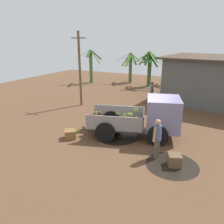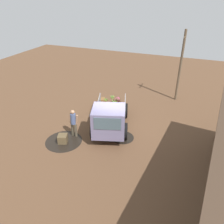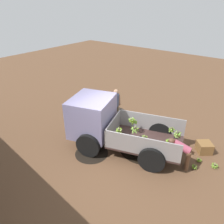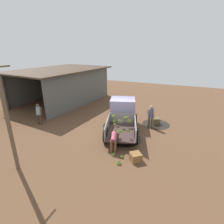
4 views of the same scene
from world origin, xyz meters
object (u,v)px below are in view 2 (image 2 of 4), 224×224
at_px(person_worker_loading, 118,101).
at_px(person_bystander_near_shed, 221,126).
at_px(cargo_truck, 109,119).
at_px(banana_bunch_on_ground_2, 114,101).
at_px(wooden_crate_0, 102,101).
at_px(banana_bunch_on_ground_0, 117,105).
at_px(banana_bunch_on_ground_1, 111,104).
at_px(utility_pole, 180,66).
at_px(person_foreground_visitor, 73,122).
at_px(wooden_crate_1, 63,139).

height_order(person_worker_loading, person_bystander_near_shed, person_bystander_near_shed).
bearing_deg(person_worker_loading, cargo_truck, -4.21).
height_order(banana_bunch_on_ground_2, wooden_crate_0, wooden_crate_0).
bearing_deg(banana_bunch_on_ground_0, banana_bunch_on_ground_1, -90.08).
xyz_separation_m(utility_pole, banana_bunch_on_ground_1, (2.67, -4.15, -2.52)).
xyz_separation_m(utility_pole, person_worker_loading, (3.15, -3.50, -1.93)).
xyz_separation_m(person_worker_loading, banana_bunch_on_ground_2, (-1.01, -0.68, -0.58)).
bearing_deg(utility_pole, banana_bunch_on_ground_1, -57.24).
height_order(banana_bunch_on_ground_0, banana_bunch_on_ground_2, banana_bunch_on_ground_2).
height_order(person_foreground_visitor, person_worker_loading, person_foreground_visitor).
distance_m(person_bystander_near_shed, banana_bunch_on_ground_0, 6.78).
relative_size(banana_bunch_on_ground_1, wooden_crate_0, 0.38).
bearing_deg(person_bystander_near_shed, wooden_crate_0, -114.85).
relative_size(person_bystander_near_shed, wooden_crate_1, 3.28).
relative_size(cargo_truck, wooden_crate_0, 8.92).
relative_size(person_bystander_near_shed, wooden_crate_0, 3.06).
distance_m(cargo_truck, wooden_crate_0, 4.04).
bearing_deg(wooden_crate_0, banana_bunch_on_ground_1, 94.35).
bearing_deg(banana_bunch_on_ground_1, banana_bunch_on_ground_2, -176.57).
bearing_deg(wooden_crate_0, person_foreground_visitor, 1.89).
xyz_separation_m(banana_bunch_on_ground_1, wooden_crate_0, (0.05, -0.70, 0.13)).
distance_m(cargo_truck, person_worker_loading, 3.09).
relative_size(person_worker_loading, banana_bunch_on_ground_2, 4.35).
bearing_deg(wooden_crate_1, person_foreground_visitor, 161.06).
distance_m(utility_pole, banana_bunch_on_ground_0, 5.20).
xyz_separation_m(utility_pole, person_foreground_visitor, (6.89, -4.72, -1.70)).
relative_size(banana_bunch_on_ground_2, wooden_crate_0, 0.48).
height_order(person_worker_loading, wooden_crate_1, person_worker_loading).
bearing_deg(person_worker_loading, wooden_crate_1, -33.89).
relative_size(person_bystander_near_shed, banana_bunch_on_ground_1, 8.15).
xyz_separation_m(cargo_truck, banana_bunch_on_ground_2, (-4.02, -1.29, -0.95)).
distance_m(person_foreground_visitor, person_worker_loading, 3.95).
bearing_deg(wooden_crate_0, utility_pole, 119.30).
relative_size(wooden_crate_0, wooden_crate_1, 1.07).
bearing_deg(person_foreground_visitor, banana_bunch_on_ground_0, -7.25).
height_order(person_bystander_near_shed, wooden_crate_0, person_bystander_near_shed).
bearing_deg(utility_pole, wooden_crate_1, -33.00).
xyz_separation_m(banana_bunch_on_ground_0, wooden_crate_0, (0.05, -1.17, 0.12)).
xyz_separation_m(person_bystander_near_shed, wooden_crate_1, (3.40, -7.84, -0.65)).
bearing_deg(wooden_crate_0, person_worker_loading, 72.68).
distance_m(utility_pole, person_worker_loading, 5.09).
height_order(utility_pole, banana_bunch_on_ground_0, utility_pole).
height_order(utility_pole, person_worker_loading, utility_pole).
xyz_separation_m(person_foreground_visitor, banana_bunch_on_ground_1, (-4.22, 0.57, -0.82)).
height_order(cargo_truck, person_bystander_near_shed, cargo_truck).
distance_m(person_bystander_near_shed, wooden_crate_1, 8.57).
xyz_separation_m(person_worker_loading, banana_bunch_on_ground_0, (-0.47, -0.18, -0.58)).
distance_m(cargo_truck, utility_pole, 6.97).
distance_m(utility_pole, banana_bunch_on_ground_2, 5.32).
height_order(utility_pole, banana_bunch_on_ground_2, utility_pole).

